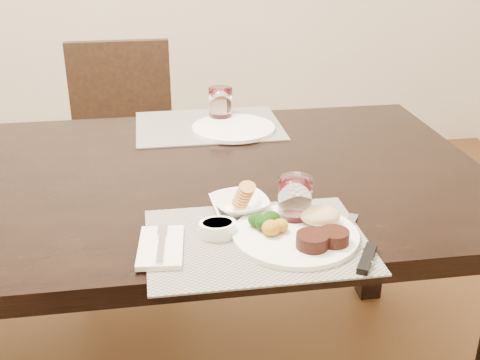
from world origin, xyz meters
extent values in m
cube|color=black|center=(0.00, 0.00, 0.72)|extent=(2.00, 1.00, 0.05)
cube|color=black|center=(0.92, 0.42, 0.35)|extent=(0.08, 0.08, 0.70)
cube|color=black|center=(0.00, 0.85, 0.43)|extent=(0.42, 0.42, 0.04)
cube|color=black|center=(-0.18, 0.67, 0.21)|extent=(0.04, 0.04, 0.41)
cube|color=black|center=(0.18, 0.67, 0.21)|extent=(0.04, 0.04, 0.41)
cube|color=black|center=(-0.18, 1.03, 0.21)|extent=(0.04, 0.04, 0.41)
cube|color=black|center=(0.18, 1.03, 0.21)|extent=(0.04, 0.04, 0.41)
cube|color=black|center=(0.00, 1.04, 0.68)|extent=(0.42, 0.04, 0.45)
cube|color=gray|center=(0.32, -0.38, 0.75)|extent=(0.46, 0.34, 0.00)
cube|color=gray|center=(0.30, 0.37, 0.75)|extent=(0.46, 0.34, 0.00)
cylinder|color=white|center=(0.40, -0.38, 0.76)|extent=(0.27, 0.27, 0.01)
cylinder|color=black|center=(0.42, -0.44, 0.78)|extent=(0.07, 0.07, 0.03)
cylinder|color=black|center=(0.47, -0.43, 0.78)|extent=(0.06, 0.06, 0.03)
ellipsoid|color=#D8BC81|center=(0.47, -0.35, 0.78)|extent=(0.09, 0.07, 0.04)
ellipsoid|color=#163A0B|center=(0.34, -0.36, 0.78)|extent=(0.04, 0.04, 0.03)
ellipsoid|color=#BA7A17|center=(0.35, -0.38, 0.78)|extent=(0.04, 0.04, 0.03)
cube|color=silver|center=(0.12, -0.39, 0.76)|extent=(0.10, 0.17, 0.01)
cube|color=silver|center=(0.12, -0.41, 0.77)|extent=(0.02, 0.11, 0.00)
cube|color=silver|center=(0.13, -0.33, 0.77)|extent=(0.02, 0.04, 0.00)
cube|color=silver|center=(0.52, -0.37, 0.76)|extent=(0.09, 0.14, 0.00)
cube|color=black|center=(0.52, -0.49, 0.76)|extent=(0.07, 0.11, 0.01)
imported|color=white|center=(0.31, -0.24, 0.77)|extent=(0.15, 0.15, 0.03)
cylinder|color=#C1803C|center=(0.31, -0.24, 0.79)|extent=(0.04, 0.05, 0.04)
cylinder|color=white|center=(0.24, -0.35, 0.77)|extent=(0.08, 0.08, 0.03)
cylinder|color=#0C330B|center=(0.24, -0.35, 0.78)|extent=(0.06, 0.06, 0.01)
cube|color=silver|center=(0.24, -0.29, 0.80)|extent=(0.01, 0.05, 0.04)
cylinder|color=white|center=(0.42, -0.31, 0.81)|extent=(0.07, 0.07, 0.10)
cylinder|color=#3D050B|center=(0.42, -0.31, 0.77)|extent=(0.06, 0.06, 0.03)
cylinder|color=white|center=(0.37, 0.31, 0.76)|extent=(0.26, 0.26, 0.01)
cylinder|color=white|center=(0.35, 0.42, 0.81)|extent=(0.08, 0.08, 0.11)
cylinder|color=#3D050B|center=(0.35, 0.42, 0.77)|extent=(0.06, 0.06, 0.03)
camera|label=1|loc=(0.12, -1.46, 1.39)|focal=45.00mm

